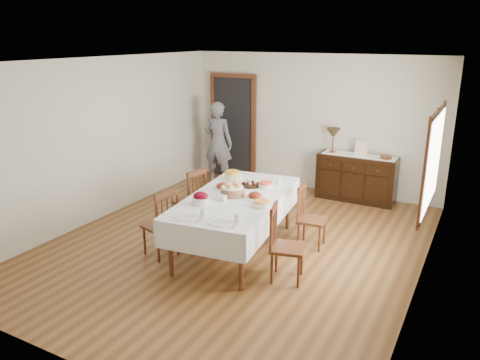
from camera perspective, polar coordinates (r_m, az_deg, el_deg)
The scene contains 26 objects.
ground at distance 6.90m, azimuth -0.40°, elevation -7.78°, with size 6.00×6.00×0.00m, color brown.
room_shell at distance 6.81m, azimuth 0.21°, elevation 6.45°, with size 5.02×6.02×2.65m.
dining_table at distance 6.44m, azimuth -0.53°, elevation -2.76°, with size 1.46×2.47×0.81m.
chair_left_near at distance 6.44m, azimuth -9.45°, elevation -5.20°, with size 0.50×0.50×0.96m.
chair_left_far at distance 7.28m, azimuth -5.91°, elevation -2.30°, with size 0.49×0.49×0.98m.
chair_right_near at distance 5.78m, azimuth 5.33°, elevation -7.67°, with size 0.49×0.49×0.97m.
chair_right_far at distance 6.74m, azimuth 8.42°, elevation -4.36°, with size 0.41×0.41×0.90m.
sideboard at distance 8.80m, azimuth 14.00°, elevation 0.26°, with size 1.41×0.51×0.85m.
person at distance 9.44m, azimuth -2.68°, elevation 4.85°, with size 0.56×0.36×1.79m, color slate.
bread_basket at distance 6.41m, azimuth -0.92°, elevation -1.29°, with size 0.33×0.33×0.19m.
egg_basket at distance 6.81m, azimuth 1.31°, elevation -0.53°, with size 0.27×0.27×0.10m.
ham_platter_a at distance 6.71m, azimuth -2.15°, elevation -0.83°, with size 0.29×0.29×0.11m.
ham_platter_b at distance 6.31m, azimuth 1.85°, elevation -2.02°, with size 0.31×0.31×0.11m.
beet_bowl at distance 6.12m, azimuth -4.82°, elevation -2.27°, with size 0.24×0.24×0.17m.
carrot_bowl at distance 6.75m, azimuth 3.17°, elevation -0.62°, with size 0.21×0.21×0.09m.
pineapple_bowl at distance 7.10m, azimuth -0.97°, elevation 0.54°, with size 0.22×0.22×0.15m.
casserole_dish at distance 6.02m, azimuth 2.64°, elevation -2.92°, with size 0.26×0.26×0.08m.
butter_dish at distance 6.25m, azimuth -2.36°, elevation -2.17°, with size 0.15×0.11×0.07m.
setting_left at distance 5.70m, azimuth -5.94°, elevation -4.36°, with size 0.43×0.31×0.10m.
setting_right at distance 5.51m, azimuth -1.78°, elevation -5.05°, with size 0.43×0.31×0.10m.
glass_far_a at distance 7.15m, azimuth 0.02°, elevation 0.48°, with size 0.06×0.06×0.10m.
glass_far_b at distance 6.92m, azimuth 4.76°, elevation -0.15°, with size 0.06×0.06×0.09m.
runner at distance 8.68m, azimuth 14.36°, elevation 2.93°, with size 1.30×0.35×0.01m.
table_lamp at distance 8.71m, azimuth 11.31°, elevation 5.56°, with size 0.26×0.26×0.46m.
picture_frame at distance 8.60m, azimuth 14.57°, elevation 3.71°, with size 0.22×0.08×0.28m.
deco_bowl at distance 8.55m, azimuth 17.37°, elevation 2.63°, with size 0.20×0.20×0.06m.
Camera 1 is at (3.01, -5.47, 2.92)m, focal length 35.00 mm.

